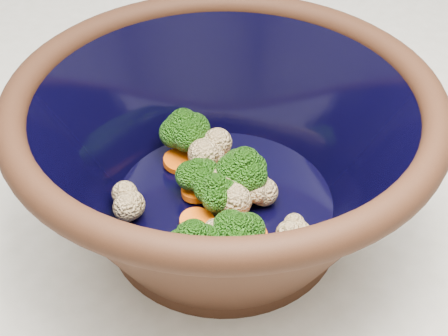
# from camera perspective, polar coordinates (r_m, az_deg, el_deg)

# --- Properties ---
(mixing_bowl) EXTENTS (0.46, 0.46, 0.16)m
(mixing_bowl) POSITION_cam_1_polar(r_m,az_deg,el_deg) (0.55, 0.00, 1.23)
(mixing_bowl) COLOR black
(mixing_bowl) RESTS_ON counter
(vegetable_pile) EXTENTS (0.15, 0.19, 0.06)m
(vegetable_pile) POSITION_cam_1_polar(r_m,az_deg,el_deg) (0.56, -0.57, -1.54)
(vegetable_pile) COLOR #608442
(vegetable_pile) RESTS_ON mixing_bowl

